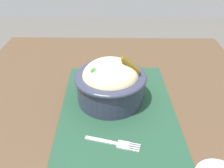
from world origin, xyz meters
TOP-DOWN VIEW (x-y plane):
  - table at (0.00, 0.00)m, footprint 1.02×0.87m
  - placemat at (-0.03, 0.02)m, footprint 0.44×0.31m
  - bowl at (-0.07, 0.00)m, footprint 0.21×0.21m
  - fork at (0.09, 0.01)m, footprint 0.04×0.12m

SIDE VIEW (x-z plane):
  - table at x=0.00m, z-range 0.29..1.00m
  - placemat at x=-0.03m, z-range 0.71..0.72m
  - fork at x=0.09m, z-range 0.72..0.72m
  - bowl at x=-0.07m, z-range 0.71..0.84m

